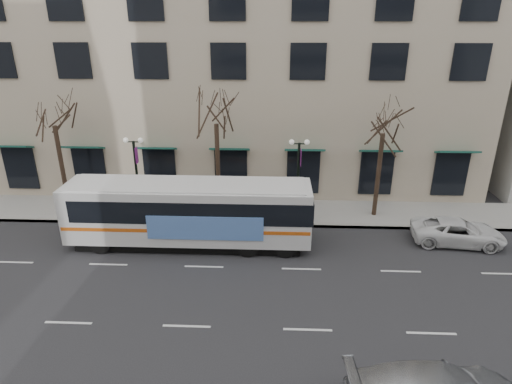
# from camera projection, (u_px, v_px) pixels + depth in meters

# --- Properties ---
(ground) EXTENTS (160.00, 160.00, 0.00)m
(ground) POSITION_uv_depth(u_px,v_px,m) (196.00, 293.00, 19.84)
(ground) COLOR black
(ground) RESTS_ON ground
(sidewalk_far) EXTENTS (80.00, 4.00, 0.15)m
(sidewalk_far) POSITION_uv_depth(u_px,v_px,m) (296.00, 213.00, 27.94)
(sidewalk_far) COLOR gray
(sidewalk_far) RESTS_ON ground
(building_hotel) EXTENTS (40.00, 20.00, 24.00)m
(building_hotel) POSITION_uv_depth(u_px,v_px,m) (209.00, 17.00, 34.86)
(building_hotel) COLOR tan
(building_hotel) RESTS_ON ground
(tree_far_left) EXTENTS (3.60, 3.60, 8.34)m
(tree_far_left) POSITION_uv_depth(u_px,v_px,m) (52.00, 110.00, 25.88)
(tree_far_left) COLOR black
(tree_far_left) RESTS_ON ground
(tree_far_mid) EXTENTS (3.60, 3.60, 8.55)m
(tree_far_mid) POSITION_uv_depth(u_px,v_px,m) (216.00, 108.00, 25.40)
(tree_far_mid) COLOR black
(tree_far_mid) RESTS_ON ground
(tree_far_right) EXTENTS (3.60, 3.60, 8.06)m
(tree_far_right) POSITION_uv_depth(u_px,v_px,m) (385.00, 118.00, 25.17)
(tree_far_right) COLOR black
(tree_far_right) RESTS_ON ground
(lamp_post_left) EXTENTS (1.22, 0.45, 5.21)m
(lamp_post_left) POSITION_uv_depth(u_px,v_px,m) (137.00, 173.00, 26.53)
(lamp_post_left) COLOR black
(lamp_post_left) RESTS_ON ground
(lamp_post_right) EXTENTS (1.22, 0.45, 5.21)m
(lamp_post_right) POSITION_uv_depth(u_px,v_px,m) (298.00, 176.00, 26.12)
(lamp_post_right) COLOR black
(lamp_post_right) RESTS_ON ground
(city_bus) EXTENTS (13.40, 2.98, 3.63)m
(city_bus) POSITION_uv_depth(u_px,v_px,m) (190.00, 212.00, 23.52)
(city_bus) COLOR silver
(city_bus) RESTS_ON ground
(white_pickup) EXTENTS (5.25, 2.84, 1.40)m
(white_pickup) POSITION_uv_depth(u_px,v_px,m) (458.00, 232.00, 24.08)
(white_pickup) COLOR silver
(white_pickup) RESTS_ON ground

